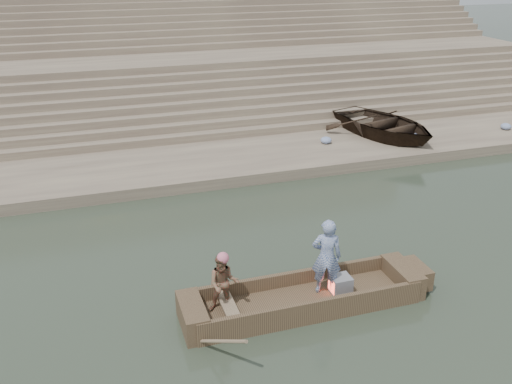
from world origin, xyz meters
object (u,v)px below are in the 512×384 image
rowing_man (224,283)px  beached_rowboat (384,124)px  standing_man (326,257)px  television (340,284)px  main_rowboat (303,303)px

rowing_man → beached_rowboat: bearing=61.6°
standing_man → television: 0.80m
rowing_man → standing_man: bearing=16.0°
main_rowboat → rowing_man: bearing=176.1°
standing_man → rowing_man: standing_man is taller
television → main_rowboat: bearing=180.0°
standing_man → beached_rowboat: 11.66m
standing_man → beached_rowboat: size_ratio=0.38×
rowing_man → television: rowing_man is taller
main_rowboat → television: 0.96m
standing_man → main_rowboat: bearing=33.0°
standing_man → rowing_man: bearing=21.2°
main_rowboat → standing_man: (0.58, 0.12, 1.03)m
standing_man → rowing_man: 2.41m
television → standing_man: bearing=159.5°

